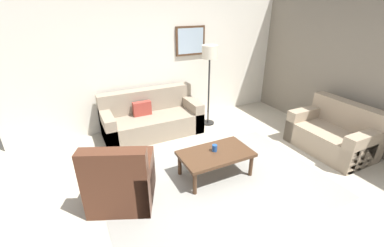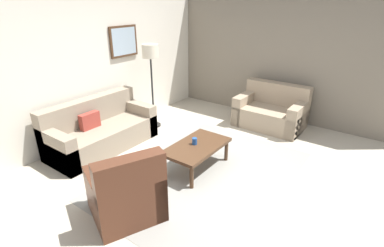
# 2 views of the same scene
# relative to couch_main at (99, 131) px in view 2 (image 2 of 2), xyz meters

# --- Properties ---
(ground_plane) EXTENTS (8.00, 8.00, 0.00)m
(ground_plane) POSITION_rel_couch_main_xyz_m (0.34, -2.11, -0.30)
(ground_plane) COLOR #B2A893
(rear_partition) EXTENTS (6.00, 0.12, 2.80)m
(rear_partition) POSITION_rel_couch_main_xyz_m (0.34, 0.49, 1.10)
(rear_partition) COLOR silver
(rear_partition) RESTS_ON ground_plane
(stone_feature_panel) EXTENTS (0.12, 5.20, 2.80)m
(stone_feature_panel) POSITION_rel_couch_main_xyz_m (3.34, -2.11, 1.10)
(stone_feature_panel) COLOR slate
(stone_feature_panel) RESTS_ON ground_plane
(area_rug) EXTENTS (3.27, 2.27, 0.01)m
(area_rug) POSITION_rel_couch_main_xyz_m (0.34, -2.11, -0.30)
(area_rug) COLOR gray
(area_rug) RESTS_ON ground_plane
(couch_main) EXTENTS (1.94, 0.87, 0.88)m
(couch_main) POSITION_rel_couch_main_xyz_m (0.00, 0.00, 0.00)
(couch_main) COLOR gray
(couch_main) RESTS_ON ground_plane
(couch_loveseat) EXTENTS (0.89, 1.36, 0.88)m
(couch_loveseat) POSITION_rel_couch_main_xyz_m (2.78, -2.16, -0.00)
(couch_loveseat) COLOR gray
(couch_loveseat) RESTS_ON ground_plane
(armchair_leather) EXTENTS (1.06, 1.06, 0.95)m
(armchair_leather) POSITION_rel_couch_main_xyz_m (-1.02, -1.86, 0.01)
(armchair_leather) COLOR #4C2819
(armchair_leather) RESTS_ON ground_plane
(coffee_table) EXTENTS (1.10, 0.64, 0.41)m
(coffee_table) POSITION_rel_couch_main_xyz_m (0.42, -1.88, 0.06)
(coffee_table) COLOR #472D1C
(coffee_table) RESTS_ON ground_plane
(cup) EXTENTS (0.08, 0.08, 0.11)m
(cup) POSITION_rel_couch_main_xyz_m (0.43, -1.83, 0.16)
(cup) COLOR #1E478C
(cup) RESTS_ON coffee_table
(lamp_standing) EXTENTS (0.32, 0.32, 1.71)m
(lamp_standing) POSITION_rel_couch_main_xyz_m (1.27, -0.16, 1.11)
(lamp_standing) COLOR black
(lamp_standing) RESTS_ON ground_plane
(framed_artwork) EXTENTS (0.67, 0.04, 0.60)m
(framed_artwork) POSITION_rel_couch_main_xyz_m (1.11, 0.40, 1.44)
(framed_artwork) COLOR #472D1C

